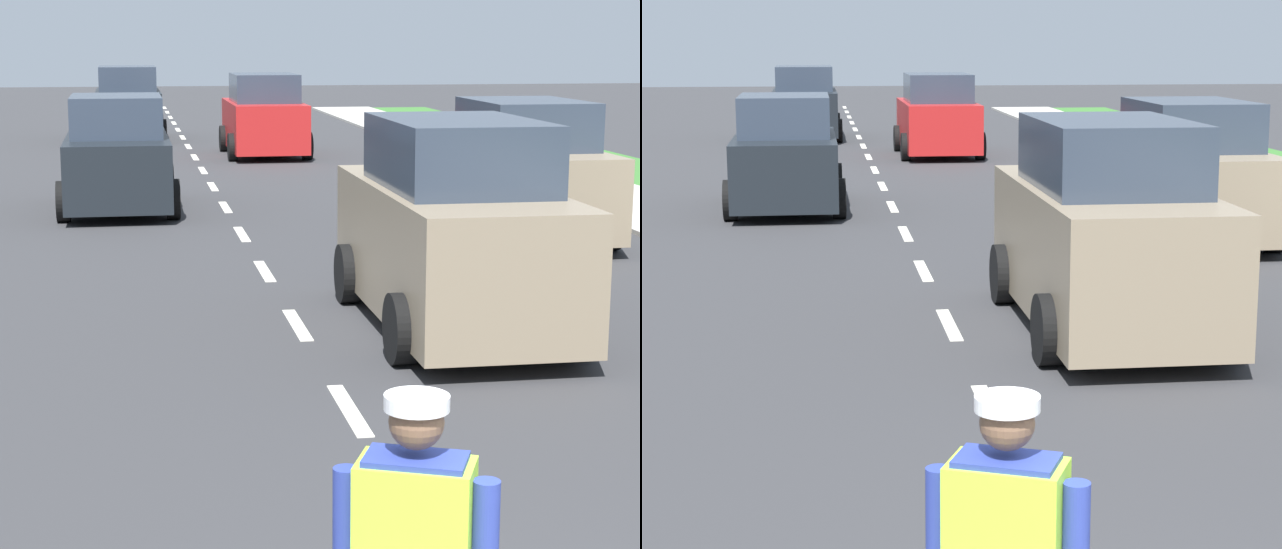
# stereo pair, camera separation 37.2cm
# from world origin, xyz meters

# --- Properties ---
(ground_plane) EXTENTS (96.00, 96.00, 0.00)m
(ground_plane) POSITION_xyz_m (0.00, 21.00, 0.00)
(ground_plane) COLOR #333335
(lane_center_line) EXTENTS (0.14, 46.40, 0.01)m
(lane_center_line) POSITION_xyz_m (0.00, 25.20, 0.00)
(lane_center_line) COLOR silver
(lane_center_line) RESTS_ON ground
(car_oncoming_second) EXTENTS (2.02, 3.92, 2.00)m
(car_oncoming_second) POSITION_xyz_m (-1.87, 17.68, 0.93)
(car_oncoming_second) COLOR black
(car_oncoming_second) RESTS_ON ground
(car_oncoming_third) EXTENTS (2.10, 4.28, 2.12)m
(car_oncoming_third) POSITION_xyz_m (-1.58, 32.27, 0.99)
(car_oncoming_third) COLOR black
(car_oncoming_third) RESTS_ON ground
(car_outgoing_ahead) EXTENTS (1.94, 4.34, 2.20)m
(car_outgoing_ahead) POSITION_xyz_m (1.60, 8.35, 1.02)
(car_outgoing_ahead) COLOR gray
(car_outgoing_ahead) RESTS_ON ground
(car_parked_far) EXTENTS (2.01, 4.20, 2.08)m
(car_parked_far) POSITION_xyz_m (4.17, 13.75, 0.97)
(car_parked_far) COLOR gray
(car_parked_far) RESTS_ON ground
(car_outgoing_far) EXTENTS (2.05, 4.08, 2.06)m
(car_outgoing_far) POSITION_xyz_m (1.78, 26.92, 0.96)
(car_outgoing_far) COLOR red
(car_outgoing_far) RESTS_ON ground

